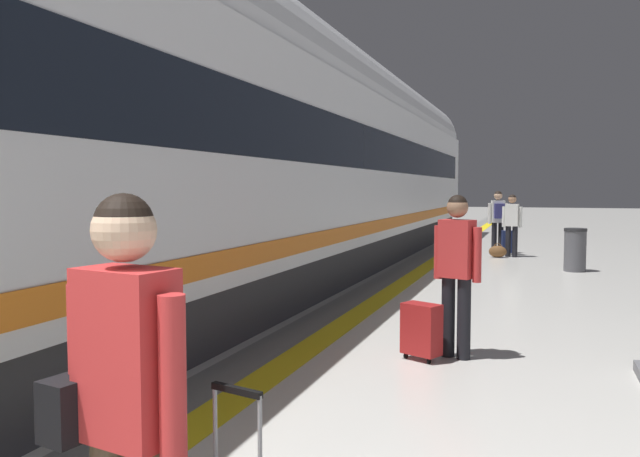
% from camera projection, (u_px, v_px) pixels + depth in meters
% --- Properties ---
extents(safety_line_strip, '(0.36, 80.00, 0.01)m').
position_uv_depth(safety_line_strip, '(390.00, 292.00, 10.64)').
color(safety_line_strip, yellow).
rests_on(safety_line_strip, ground).
extents(tactile_edge_band, '(0.64, 80.00, 0.01)m').
position_uv_depth(tactile_edge_band, '(371.00, 291.00, 10.75)').
color(tactile_edge_band, slate).
rests_on(tactile_edge_band, ground).
extents(high_speed_train, '(2.94, 35.99, 4.97)m').
position_uv_depth(high_speed_train, '(198.00, 134.00, 8.71)').
color(high_speed_train, '#38383D').
rests_on(high_speed_train, ground).
extents(traveller_foreground, '(0.57, 0.31, 1.74)m').
position_uv_depth(traveller_foreground, '(123.00, 400.00, 2.22)').
color(traveller_foreground, brown).
rests_on(traveller_foreground, ground).
extents(passenger_near, '(0.50, 0.30, 1.68)m').
position_uv_depth(passenger_near, '(457.00, 264.00, 6.45)').
color(passenger_near, black).
rests_on(passenger_near, ground).
extents(suitcase_near, '(0.44, 0.36, 0.58)m').
position_uv_depth(suitcase_near, '(422.00, 329.00, 6.41)').
color(suitcase_near, '#A51E1E').
rests_on(suitcase_near, ground).
extents(passenger_mid, '(0.50, 0.39, 1.68)m').
position_uv_depth(passenger_mid, '(498.00, 216.00, 16.84)').
color(passenger_mid, black).
rests_on(passenger_mid, ground).
extents(suitcase_mid, '(0.42, 0.30, 1.03)m').
position_uv_depth(suitcase_mid, '(509.00, 242.00, 16.51)').
color(suitcase_mid, '#19234C').
rests_on(suitcase_mid, ground).
extents(passenger_far, '(0.49, 0.23, 1.59)m').
position_uv_depth(passenger_far, '(512.00, 221.00, 15.98)').
color(passenger_far, black).
rests_on(passenger_far, ground).
extents(duffel_bag_far, '(0.44, 0.26, 0.36)m').
position_uv_depth(duffel_bag_far, '(498.00, 251.00, 15.91)').
color(duffel_bag_far, brown).
rests_on(duffel_bag_far, ground).
extents(waste_bin, '(0.46, 0.46, 0.91)m').
position_uv_depth(waste_bin, '(575.00, 250.00, 13.23)').
color(waste_bin, '#4C4C51').
rests_on(waste_bin, ground).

